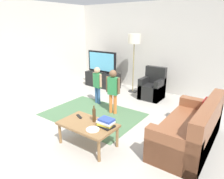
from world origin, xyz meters
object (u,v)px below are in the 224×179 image
object	(u,v)px
couch	(193,131)
child_center	(113,88)
book_stack	(106,123)
child_near_tv	(97,82)
tv_stand	(103,80)
tv_remote	(79,116)
tv	(102,62)
plate	(93,129)
armchair	(153,88)
bottle	(94,115)
floor_lamp	(134,42)
coffee_table	(88,126)

from	to	relation	value
couch	child_center	distance (m)	1.98
book_stack	child_near_tv	bearing A→B (deg)	133.50
tv_stand	couch	distance (m)	3.94
book_stack	tv_remote	distance (m)	0.62
tv	child_near_tv	xyz separation A→B (m)	(0.83, -1.25, -0.25)
tv_stand	plate	size ratio (longest dim) A/B	5.45
tv_stand	child_near_tv	size ratio (longest dim) A/B	1.21
couch	child_near_tv	size ratio (longest dim) A/B	1.81
child_near_tv	tv_remote	xyz separation A→B (m)	(0.83, -1.54, -0.17)
book_stack	couch	bearing A→B (deg)	38.57
armchair	bottle	world-z (taller)	armchair
couch	tv_remote	bearing A→B (deg)	-152.35
plate	tv	bearing A→B (deg)	125.97
floor_lamp	plate	size ratio (longest dim) A/B	8.09
tv_stand	child_near_tv	bearing A→B (deg)	-56.86
child_near_tv	child_center	xyz separation A→B (m)	(0.71, -0.29, 0.04)
child_center	couch	bearing A→B (deg)	-9.16
coffee_table	book_stack	size ratio (longest dim) A/B	3.43
tv_stand	couch	size ratio (longest dim) A/B	0.67
tv	bottle	world-z (taller)	tv
floor_lamp	coffee_table	bearing A→B (deg)	-74.17
tv	coffee_table	xyz separation A→B (m)	(1.97, -2.89, -0.48)
couch	floor_lamp	world-z (taller)	floor_lamp
child_center	book_stack	xyz separation A→B (m)	(0.75, -1.25, -0.16)
child_center	bottle	size ratio (longest dim) A/B	3.51
book_stack	plate	size ratio (longest dim) A/B	1.32
book_stack	tv_remote	bearing A→B (deg)	-179.61
tv_stand	floor_lamp	bearing A→B (deg)	7.88
bottle	couch	bearing A→B (deg)	32.48
floor_lamp	child_center	distance (m)	1.99
floor_lamp	bottle	size ratio (longest dim) A/B	5.86
child_near_tv	plate	world-z (taller)	child_near_tv
child_center	tv_stand	bearing A→B (deg)	134.67
coffee_table	tv_remote	size ratio (longest dim) A/B	5.88
book_stack	tv_remote	size ratio (longest dim) A/B	1.71
child_near_tv	coffee_table	size ratio (longest dim) A/B	0.99
floor_lamp	book_stack	xyz separation A→B (m)	(1.19, -2.96, -1.06)
armchair	child_center	distance (m)	1.59
couch	tv_stand	bearing A→B (deg)	151.63
armchair	plate	bearing A→B (deg)	-83.83
tv_stand	armchair	size ratio (longest dim) A/B	1.33
floor_lamp	bottle	bearing A→B (deg)	-72.67
tv	plate	bearing A→B (deg)	-54.03
floor_lamp	tv_remote	xyz separation A→B (m)	(0.57, -2.97, -1.11)
child_center	book_stack	size ratio (longest dim) A/B	3.67
tv_remote	bottle	bearing A→B (deg)	27.72
bottle	tv_remote	world-z (taller)	bottle
tv_stand	child_center	distance (m)	2.23
tv_stand	floor_lamp	xyz separation A→B (m)	(1.10, 0.15, 1.30)
coffee_table	floor_lamp	bearing A→B (deg)	105.83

